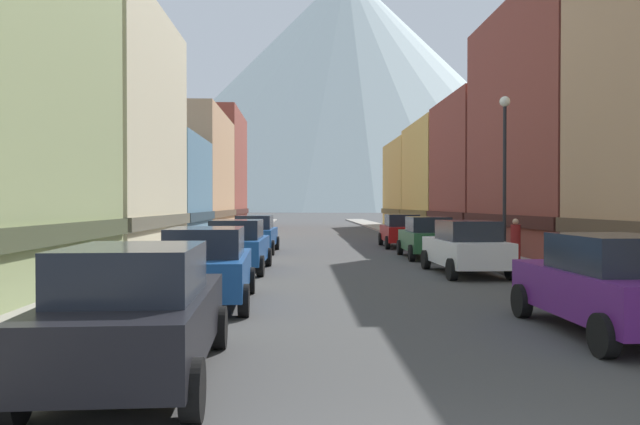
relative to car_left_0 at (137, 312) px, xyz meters
The scene contains 22 objects.
sidewalk_left 31.10m from the car_left_0, 94.52° to the left, with size 2.50×100.00×0.15m, color gray.
sidewalk_right 32.59m from the car_left_0, 72.04° to the left, with size 2.50×100.00×0.15m, color gray.
storefront_left_2 19.89m from the car_left_0, 110.22° to the left, with size 6.33×10.91×10.63m.
storefront_left_3 29.58m from the car_left_0, 105.67° to the left, with size 8.83×9.01×6.34m.
storefront_left_4 40.61m from the car_left_0, 99.95° to the left, with size 6.87×13.73×9.38m.
storefront_left_5 54.12m from the car_left_0, 98.53° to the left, with size 8.88×13.09×11.45m.
storefront_right_2 25.49m from the car_left_0, 50.01° to the left, with size 9.93×11.76×11.41m.
storefront_right_3 33.90m from the car_left_0, 63.55° to the left, with size 7.74×9.46×9.01m.
storefront_right_4 44.06m from the car_left_0, 68.78° to the left, with size 9.50×11.38×8.90m.
storefront_right_5 55.10m from the car_left_0, 74.46° to the left, with size 7.18×12.18×8.62m.
car_left_0 is the anchor object (origin of this frame).
car_left_1 6.03m from the car_left_0, 90.00° to the left, with size 2.21×4.47×1.78m.
car_left_2 13.04m from the car_left_0, 90.02° to the left, with size 2.16×4.45×1.78m.
car_left_3 21.26m from the car_left_0, 90.01° to the left, with size 2.19×4.46×1.78m.
car_right_0 8.01m from the car_left_0, 18.51° to the left, with size 2.10×4.42×1.78m.
car_right_1 14.08m from the car_left_0, 57.33° to the left, with size 2.19×4.46×1.78m.
car_right_2 19.49m from the car_left_0, 67.06° to the left, with size 2.14×4.44×1.78m.
car_right_3 25.75m from the car_left_0, 72.84° to the left, with size 2.17×4.45×1.78m.
potted_plant_1 9.25m from the car_left_0, 110.28° to the left, with size 0.54×0.54×0.82m.
pedestrian_0 17.28m from the car_left_0, 54.45° to the left, with size 0.36×0.36×1.64m.
streetlamp_right 15.90m from the car_left_0, 54.09° to the left, with size 0.36×0.36×5.86m.
mountain_backdrop 262.04m from the car_left_0, 84.96° to the left, with size 202.10×202.10×104.22m, color silver.
Camera 1 is at (-1.67, -4.01, 2.31)m, focal length 34.23 mm.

